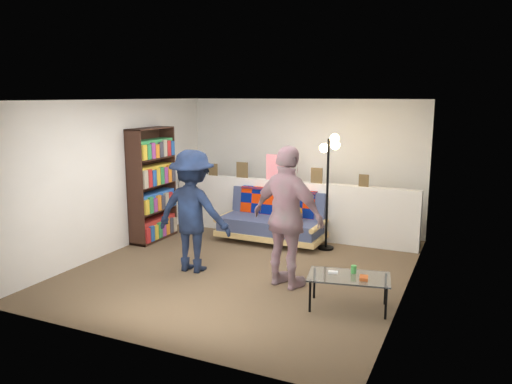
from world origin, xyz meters
TOP-DOWN VIEW (x-y plane):
  - ground at (0.00, 0.00)m, footprint 5.00×5.00m
  - room_shell at (0.00, 0.47)m, footprint 4.60×5.05m
  - half_wall_ledge at (0.00, 1.80)m, footprint 4.45×0.15m
  - ledge_decor at (-0.23, 1.78)m, footprint 2.97×0.02m
  - futon_sofa at (-0.14, 1.42)m, footprint 1.82×0.91m
  - bookshelf at (-2.08, 0.68)m, footprint 0.32×0.96m
  - coffee_table at (1.72, -0.76)m, footprint 1.02×0.69m
  - floor_lamp at (0.83, 1.39)m, footprint 0.38×0.35m
  - person_left at (-0.62, -0.38)m, footprint 1.14×0.68m
  - person_right at (0.81, -0.41)m, footprint 1.17×0.75m

SIDE VIEW (x-z plane):
  - ground at x=0.00m, z-range 0.00..0.00m
  - futon_sofa at x=-0.14m, z-range -0.03..0.75m
  - coffee_table at x=1.72m, z-range 0.12..0.61m
  - half_wall_ledge at x=0.00m, z-range 0.00..1.00m
  - person_left at x=-0.62m, z-range 0.00..1.73m
  - bookshelf at x=-2.08m, z-range -0.06..1.86m
  - person_right at x=0.81m, z-range 0.00..1.85m
  - ledge_decor at x=-0.23m, z-range 0.95..1.40m
  - floor_lamp at x=0.83m, z-range 0.39..2.26m
  - room_shell at x=0.00m, z-range 0.45..2.90m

